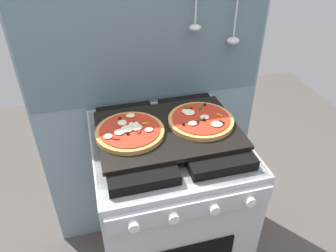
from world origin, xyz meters
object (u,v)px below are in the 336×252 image
Objects in this scene: pizza_left at (130,131)px; pizza_right at (201,120)px; baking_tray at (168,130)px; stove at (168,210)px.

pizza_left and pizza_right have the same top height.
pizza_left is at bearing 179.11° from baking_tray.
stove is 0.50m from pizza_left.
pizza_left is 0.28m from pizza_right.
baking_tray is at bearing 90.00° from stove.
pizza_left is (-0.15, 0.00, 0.48)m from stove.
baking_tray reaches higher than stove.
pizza_right is at bearing 2.81° from stove.
baking_tray is 2.08× the size of pizza_right.
pizza_left is at bearing 178.47° from stove.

